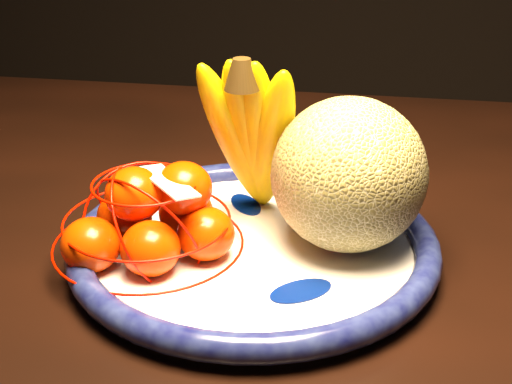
% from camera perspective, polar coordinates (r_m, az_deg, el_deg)
% --- Properties ---
extents(dining_table, '(1.67, 1.07, 0.80)m').
position_cam_1_polar(dining_table, '(0.86, -1.85, -6.78)').
color(dining_table, black).
rests_on(dining_table, ground).
extents(fruit_bowl, '(0.37, 0.37, 0.03)m').
position_cam_1_polar(fruit_bowl, '(0.73, -0.19, -4.28)').
color(fruit_bowl, white).
rests_on(fruit_bowl, dining_table).
extents(cantaloupe, '(0.15, 0.15, 0.15)m').
position_cam_1_polar(cantaloupe, '(0.70, 7.42, 1.39)').
color(cantaloupe, olive).
rests_on(cantaloupe, fruit_bowl).
extents(banana_bunch, '(0.13, 0.13, 0.20)m').
position_cam_1_polar(banana_bunch, '(0.74, -0.19, 4.97)').
color(banana_bunch, '#EECA01').
rests_on(banana_bunch, fruit_bowl).
extents(mandarin_bag, '(0.24, 0.24, 0.12)m').
position_cam_1_polar(mandarin_bag, '(0.70, -8.27, -2.29)').
color(mandarin_bag, '#FF2B00').
rests_on(mandarin_bag, fruit_bowl).
extents(price_tag, '(0.07, 0.07, 0.01)m').
position_cam_1_polar(price_tag, '(0.67, -7.05, 0.82)').
color(price_tag, white).
rests_on(price_tag, mandarin_bag).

